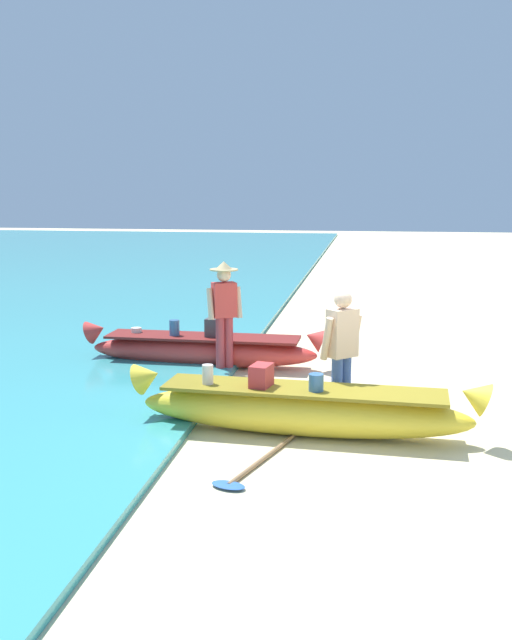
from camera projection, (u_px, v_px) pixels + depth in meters
ground_plane at (375, 430)px, 8.81m from camera, size 80.00×80.00×0.00m
boat_yellow_foreground at (302, 409)px, 8.58m from camera, size 4.29×0.89×0.84m
boat_red_midground at (203, 349)px, 11.87m from camera, size 4.08×0.72×0.81m
person_vendor_hatted at (224, 309)px, 11.27m from camera, size 0.57×0.45×1.78m
person_tourist_customer at (342, 348)px, 8.97m from camera, size 0.54×0.52×1.67m
paddle at (255, 465)px, 7.61m from camera, size 0.76×1.82×0.05m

